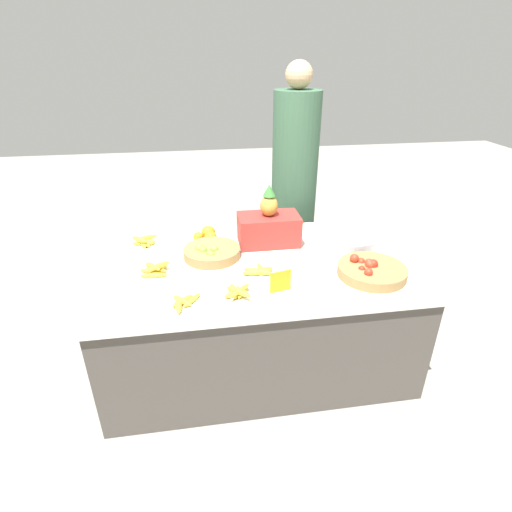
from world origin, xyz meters
The scene contains 14 objects.
ground_plane centered at (0.00, 0.00, 0.00)m, with size 12.00×12.00×0.00m, color gray.
market_table centered at (0.00, 0.00, 0.33)m, with size 1.80×1.11×0.66m.
lime_bowl centered at (-0.25, 0.12, 0.69)m, with size 0.34×0.34×0.09m.
tomato_basket centered at (0.60, -0.23, 0.69)m, with size 0.37×0.37×0.10m.
orange_pile centered at (-0.26, 0.37, 0.70)m, with size 0.15×0.17×0.08m.
metal_bowl centered at (0.62, 0.17, 0.69)m, with size 0.37×0.37×0.08m.
price_sign centered at (0.08, -0.31, 0.72)m, with size 0.11×0.03×0.12m.
produce_crate centered at (0.12, 0.26, 0.77)m, with size 0.38×0.22×0.39m.
banana_bunch_front_left centered at (-0.41, -0.36, 0.67)m, with size 0.15×0.17×0.03m.
banana_bunch_front_right centered at (0.00, -0.12, 0.67)m, with size 0.18×0.14×0.04m.
banana_bunch_middle_right centered at (-0.57, -0.02, 0.68)m, with size 0.17×0.17×0.06m.
banana_bunch_middle_left centered at (-0.66, 0.36, 0.68)m, with size 0.17×0.16×0.06m.
banana_bunch_back_center centered at (-0.14, -0.31, 0.68)m, with size 0.15×0.17×0.05m.
vendor_person centered at (0.45, 0.96, 0.79)m, with size 0.35×0.35×1.70m.
Camera 1 is at (-0.31, -2.00, 1.76)m, focal length 28.00 mm.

